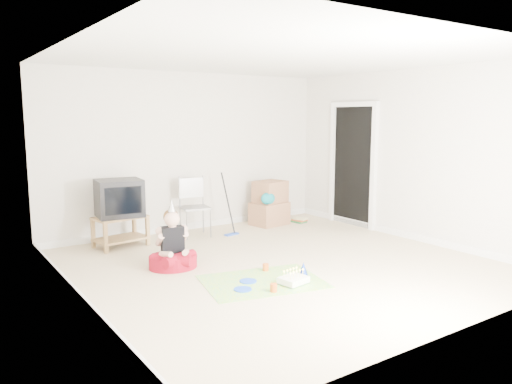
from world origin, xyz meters
TOP-DOWN VIEW (x-y plane):
  - ground at (0.00, 0.00)m, footprint 5.00×5.00m
  - doorway_recess at (2.48, 1.20)m, footprint 0.02×0.90m
  - tv_stand at (-1.39, 2.01)m, footprint 0.78×0.55m
  - crt_tv at (-1.39, 2.01)m, footprint 0.68×0.58m
  - folding_chair at (-0.19, 1.98)m, footprint 0.49×0.47m
  - cardboard_boxes at (1.29, 2.03)m, footprint 0.68×0.57m
  - floor_mop at (0.32, 1.72)m, footprint 0.26×0.33m
  - book_pile at (1.85, 1.88)m, footprint 0.24×0.28m
  - seated_woman at (-1.20, 0.64)m, footprint 0.71×0.71m
  - party_mat at (-0.58, -0.44)m, footprint 1.53×1.26m
  - birthday_cake at (-0.34, -0.70)m, footprint 0.34×0.29m
  - blue_plate_near at (-0.72, -0.35)m, footprint 0.25×0.25m
  - blue_plate_far at (-0.92, -0.55)m, footprint 0.26×0.26m
  - orange_cup_near at (-0.32, -0.13)m, footprint 0.10×0.10m
  - orange_cup_far at (-0.68, -0.79)m, footprint 0.11×0.11m
  - blue_party_hat at (-0.08, -0.57)m, footprint 0.14×0.14m

SIDE VIEW (x-z plane):
  - ground at x=0.00m, z-range 0.00..0.00m
  - party_mat at x=-0.58m, z-range 0.00..0.01m
  - blue_plate_near at x=-0.72m, z-range 0.01..0.02m
  - blue_plate_far at x=-0.92m, z-range 0.01..0.02m
  - book_pile at x=1.85m, z-range 0.00..0.08m
  - birthday_cake at x=-0.34m, z-range -0.03..0.11m
  - orange_cup_near at x=-0.32m, z-range 0.01..0.09m
  - orange_cup_far at x=-0.68m, z-range 0.01..0.09m
  - blue_party_hat at x=-0.08m, z-range 0.01..0.18m
  - seated_woman at x=-1.20m, z-range -0.24..0.62m
  - floor_mop at x=0.32m, z-range -0.23..0.76m
  - tv_stand at x=-1.39m, z-range 0.04..0.49m
  - cardboard_boxes at x=1.29m, z-range -0.02..0.75m
  - folding_chair at x=-0.19m, z-range -0.01..0.93m
  - crt_tv at x=-1.39m, z-range 0.45..0.99m
  - doorway_recess at x=2.48m, z-range 0.00..2.05m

